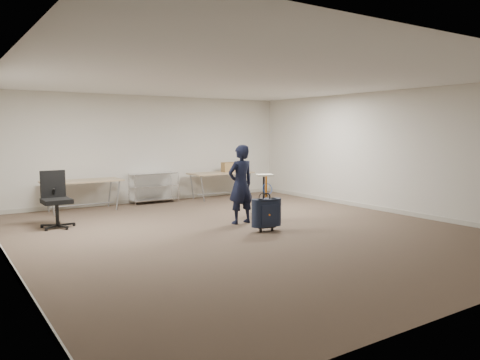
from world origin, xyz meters
TOP-DOWN VIEW (x-y plane):
  - ground at (0.00, 0.00)m, footprint 9.00×9.00m
  - room_shell at (0.00, 1.38)m, footprint 8.00×9.00m
  - folding_table_left at (-1.90, 3.95)m, footprint 1.80×0.75m
  - folding_table_right at (1.90, 3.95)m, footprint 1.80×0.75m
  - wire_shelf at (0.00, 4.20)m, footprint 1.22×0.47m
  - person at (0.39, 0.67)m, footprint 0.60×0.41m
  - suitcase at (0.36, -0.24)m, footprint 0.41×0.28m
  - office_chair at (-2.84, 2.32)m, footprint 0.67×0.67m
  - equipment_cart at (1.38, 1.20)m, footprint 0.65×0.65m
  - cardboard_box at (2.20, 4.02)m, footprint 0.38×0.30m

SIDE VIEW (x-z plane):
  - ground at x=0.00m, z-range 0.00..0.00m
  - room_shell at x=0.00m, z-range -4.45..4.55m
  - equipment_cart at x=1.38m, z-range -0.22..0.70m
  - office_chair at x=-2.84m, z-range -0.22..0.89m
  - suitcase at x=0.36m, z-range -0.17..0.87m
  - wire_shelf at x=0.00m, z-range 0.04..0.84m
  - folding_table_left at x=-1.90m, z-range 0.31..1.04m
  - folding_table_right at x=1.90m, z-range 0.31..1.04m
  - person at x=0.39m, z-range 0.00..1.60m
  - cardboard_box at x=2.20m, z-range 0.73..1.00m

